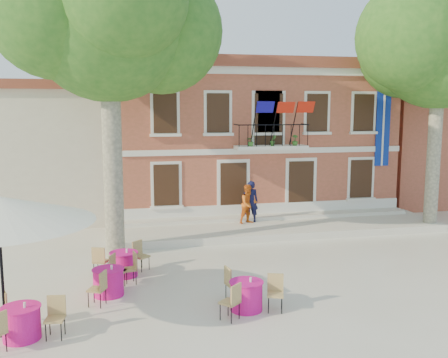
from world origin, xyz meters
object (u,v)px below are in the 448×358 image
(cafe_table_0, at_px, (124,263))
(cafe_table_1, at_px, (246,294))
(plane_tree_west, at_px, (108,21))
(cafe_table_3, at_px, (108,281))
(pedestrian_navy, at_px, (251,201))
(plane_tree_east, at_px, (440,45))
(cafe_table_2, at_px, (21,321))
(pedestrian_orange, at_px, (249,204))

(cafe_table_0, bearing_deg, cafe_table_1, -47.37)
(plane_tree_west, relative_size, cafe_table_3, 5.70)
(plane_tree_west, bearing_deg, pedestrian_navy, 25.99)
(plane_tree_east, height_order, cafe_table_0, plane_tree_east)
(plane_tree_west, height_order, cafe_table_0, plane_tree_west)
(pedestrian_navy, xyz_separation_m, cafe_table_2, (-7.83, -9.02, -0.78))
(pedestrian_navy, xyz_separation_m, cafe_table_3, (-5.93, -6.68, -0.79))
(pedestrian_orange, distance_m, cafe_table_0, 7.27)
(pedestrian_navy, relative_size, cafe_table_3, 0.94)
(cafe_table_0, height_order, cafe_table_2, same)
(plane_tree_west, bearing_deg, cafe_table_0, -83.45)
(cafe_table_1, bearing_deg, plane_tree_east, 34.26)
(plane_tree_east, xyz_separation_m, cafe_table_1, (-10.01, -6.82, -7.36))
(cafe_table_0, xyz_separation_m, cafe_table_1, (3.09, -3.35, 0.00))
(plane_tree_west, distance_m, cafe_table_0, 8.05)
(cafe_table_2, relative_size, cafe_table_3, 0.96)
(plane_tree_east, bearing_deg, pedestrian_navy, 167.70)
(pedestrian_navy, xyz_separation_m, cafe_table_1, (-2.40, -8.48, -0.78))
(plane_tree_east, bearing_deg, plane_tree_west, -175.11)
(cafe_table_3, bearing_deg, plane_tree_west, 87.34)
(cafe_table_1, distance_m, cafe_table_2, 5.46)
(pedestrian_navy, relative_size, cafe_table_2, 0.98)
(plane_tree_west, relative_size, pedestrian_orange, 6.54)
(plane_tree_east, height_order, cafe_table_2, plane_tree_east)
(pedestrian_orange, height_order, cafe_table_0, pedestrian_orange)
(pedestrian_orange, height_order, cafe_table_2, pedestrian_orange)
(plane_tree_west, bearing_deg, cafe_table_3, -92.66)
(plane_tree_west, xyz_separation_m, cafe_table_0, (0.27, -2.33, -7.70))
(plane_tree_west, xyz_separation_m, cafe_table_1, (3.35, -5.68, -7.70))
(pedestrian_navy, xyz_separation_m, cafe_table_0, (-5.48, -5.13, -0.78))
(plane_tree_east, distance_m, cafe_table_3, 16.22)
(plane_tree_east, relative_size, pedestrian_orange, 6.26)
(pedestrian_navy, distance_m, cafe_table_3, 8.97)
(cafe_table_1, height_order, cafe_table_3, same)
(cafe_table_0, bearing_deg, cafe_table_2, -121.10)
(cafe_table_2, bearing_deg, cafe_table_1, 5.64)
(cafe_table_0, distance_m, cafe_table_2, 4.54)
(plane_tree_west, bearing_deg, cafe_table_1, -59.44)
(plane_tree_west, bearing_deg, plane_tree_east, 4.89)
(plane_tree_east, bearing_deg, pedestrian_orange, 169.56)
(pedestrian_orange, relative_size, cafe_table_0, 0.91)
(cafe_table_1, bearing_deg, cafe_table_2, -174.36)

